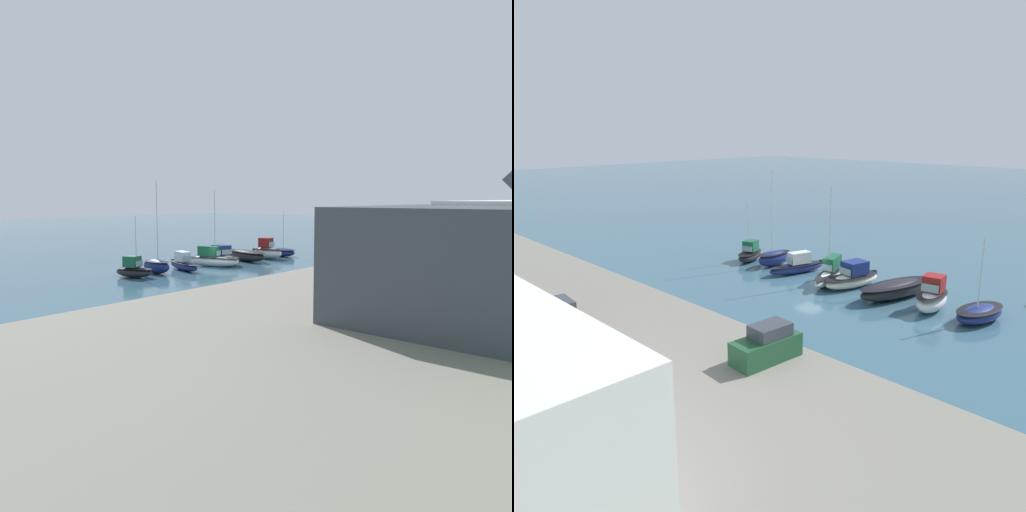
# 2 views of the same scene
# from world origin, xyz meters

# --- Properties ---
(ground_plane) EXTENTS (320.00, 320.00, 0.00)m
(ground_plane) POSITION_xyz_m (0.00, 0.00, 0.00)
(ground_plane) COLOR #385B70
(quay_promenade) EXTENTS (105.71, 31.86, 1.37)m
(quay_promenade) POSITION_xyz_m (0.00, 29.54, 0.69)
(quay_promenade) COLOR gray
(quay_promenade) RESTS_ON ground_plane
(yacht_club_building) EXTENTS (19.64, 11.71, 6.56)m
(yacht_club_building) POSITION_xyz_m (8.96, 32.69, 4.65)
(yacht_club_building) COLOR #3D424C
(yacht_club_building) RESTS_ON quay_promenade
(moored_boat_0) EXTENTS (3.26, 5.40, 6.63)m
(moored_boat_0) POSITION_xyz_m (-15.45, -1.76, 0.64)
(moored_boat_0) COLOR navy
(moored_boat_0) RESTS_ON ground_plane
(moored_boat_1) EXTENTS (2.84, 4.89, 2.91)m
(moored_boat_1) POSITION_xyz_m (-11.66, -1.42, 1.08)
(moored_boat_1) COLOR white
(moored_boat_1) RESTS_ON ground_plane
(moored_boat_2) EXTENTS (4.30, 8.46, 1.51)m
(moored_boat_2) POSITION_xyz_m (-7.94, -2.04, 0.80)
(moored_boat_2) COLOR black
(moored_boat_2) RESTS_ON ground_plane
(moored_boat_3) EXTENTS (3.47, 6.69, 2.45)m
(moored_boat_3) POSITION_xyz_m (-3.42, -1.99, 0.89)
(moored_boat_3) COLOR white
(moored_boat_3) RESTS_ON ground_plane
(moored_boat_4) EXTENTS (3.59, 7.55, 9.40)m
(moored_boat_4) POSITION_xyz_m (-1.07, -1.73, 0.93)
(moored_boat_4) COLOR silver
(moored_boat_4) RESTS_ON ground_plane
(moored_boat_5) EXTENTS (3.28, 6.73, 2.18)m
(moored_boat_5) POSITION_xyz_m (3.31, -1.81, 0.77)
(moored_boat_5) COLOR navy
(moored_boat_5) RESTS_ON ground_plane
(moored_boat_6) EXTENTS (2.00, 4.43, 10.34)m
(moored_boat_6) POSITION_xyz_m (6.98, -2.19, 0.89)
(moored_boat_6) COLOR navy
(moored_boat_6) RESTS_ON ground_plane
(moored_boat_7) EXTENTS (3.26, 4.78, 6.54)m
(moored_boat_7) POSITION_xyz_m (10.33, -1.75, 0.84)
(moored_boat_7) COLOR black
(moored_boat_7) RESTS_ON ground_plane
(parked_car_0) EXTENTS (4.35, 2.18, 2.16)m
(parked_car_0) POSITION_xyz_m (2.17, 23.02, 2.29)
(parked_car_0) COLOR maroon
(parked_car_0) RESTS_ON quay_promenade
(parked_car_2) EXTENTS (2.12, 4.33, 2.16)m
(parked_car_2) POSITION_xyz_m (-10.39, 16.43, 2.29)
(parked_car_2) COLOR #1E4C2D
(parked_car_2) RESTS_ON quay_promenade
(pickup_truck_0) EXTENTS (2.59, 4.95, 1.90)m
(pickup_truck_0) POSITION_xyz_m (-48.13, 20.71, 2.19)
(pickup_truck_0) COLOR black
(pickup_truck_0) RESTS_ON quay_promenade
(person_on_quay) EXTENTS (0.40, 0.40, 2.14)m
(person_on_quay) POSITION_xyz_m (-25.61, 24.16, 2.47)
(person_on_quay) COLOR #232838
(person_on_quay) RESTS_ON quay_promenade
(dog_on_quay) EXTENTS (0.57, 0.87, 0.68)m
(dog_on_quay) POSITION_xyz_m (-40.14, 16.78, 1.83)
(dog_on_quay) COLOR brown
(dog_on_quay) RESTS_ON quay_promenade
(mooring_buoy_0) EXTENTS (0.72, 0.72, 0.72)m
(mooring_buoy_0) POSITION_xyz_m (-17.34, -8.35, 0.36)
(mooring_buoy_0) COLOR yellow
(mooring_buoy_0) RESTS_ON ground_plane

